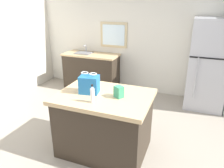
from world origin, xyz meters
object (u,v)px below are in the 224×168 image
Objects in this scene: refrigerator at (208,65)px; kitchen_island at (104,123)px; small_box at (119,92)px; shopping_bag at (89,84)px; bottle at (92,94)px.

kitchen_island is at bearing -123.36° from refrigerator.
refrigerator is 11.57× the size of small_box.
shopping_bag reaches higher than bottle.
shopping_bag is at bearing -179.82° from small_box.
bottle is at bearing -121.02° from refrigerator.
bottle is (-0.04, -0.27, 0.55)m from kitchen_island.
small_box is at bearing 45.91° from bottle.
bottle is at bearing -56.20° from shopping_bag.
shopping_bag is 0.32m from bottle.
kitchen_island is 5.33× the size of bottle.
shopping_bag is 1.20× the size of bottle.
kitchen_island is at bearing 0.99° from shopping_bag.
bottle is (-0.26, -0.26, 0.03)m from small_box.
refrigerator is 6.23× the size of shopping_bag.
small_box is (0.21, -0.00, 0.52)m from kitchen_island.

